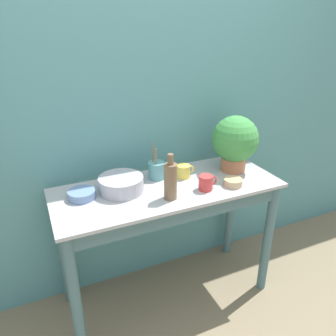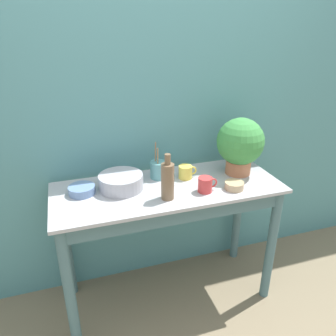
{
  "view_description": "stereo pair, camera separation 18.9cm",
  "coord_description": "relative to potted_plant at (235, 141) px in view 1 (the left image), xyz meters",
  "views": [
    {
      "loc": [
        -0.71,
        -1.31,
        1.74
      ],
      "look_at": [
        0.0,
        0.27,
        0.96
      ],
      "focal_mm": 35.0,
      "sensor_mm": 36.0,
      "label": 1
    },
    {
      "loc": [
        -0.53,
        -1.38,
        1.74
      ],
      "look_at": [
        0.0,
        0.27,
        0.96
      ],
      "focal_mm": 35.0,
      "sensor_mm": 36.0,
      "label": 2
    }
  ],
  "objects": [
    {
      "name": "ground_plane",
      "position": [
        -0.49,
        -0.31,
        -1.04
      ],
      "size": [
        12.0,
        12.0,
        0.0
      ],
      "primitive_type": "plane",
      "color": "#7F7056"
    },
    {
      "name": "wall_back",
      "position": [
        -0.49,
        0.28,
        0.16
      ],
      "size": [
        6.0,
        0.05,
        2.4
      ],
      "color": "teal",
      "rests_on": "ground_plane"
    },
    {
      "name": "counter_table",
      "position": [
        -0.49,
        -0.06,
        -0.39
      ],
      "size": [
        1.36,
        0.54,
        0.84
      ],
      "color": "slate",
      "rests_on": "ground_plane"
    },
    {
      "name": "potted_plant",
      "position": [
        0.0,
        0.0,
        0.0
      ],
      "size": [
        0.3,
        0.3,
        0.36
      ],
      "color": "#B7704C",
      "rests_on": "counter_table"
    },
    {
      "name": "bowl_wash_large",
      "position": [
        -0.76,
        0.02,
        -0.16
      ],
      "size": [
        0.26,
        0.26,
        0.09
      ],
      "color": "#A8A8B2",
      "rests_on": "counter_table"
    },
    {
      "name": "bottle_tall",
      "position": [
        -0.53,
        -0.18,
        -0.09
      ],
      "size": [
        0.07,
        0.07,
        0.26
      ],
      "color": "brown",
      "rests_on": "counter_table"
    },
    {
      "name": "mug_yellow",
      "position": [
        -0.35,
        0.03,
        -0.16
      ],
      "size": [
        0.12,
        0.08,
        0.08
      ],
      "color": "#E5CC4C",
      "rests_on": "counter_table"
    },
    {
      "name": "mug_red",
      "position": [
        -0.3,
        -0.17,
        -0.16
      ],
      "size": [
        0.12,
        0.08,
        0.09
      ],
      "color": "#C63838",
      "rests_on": "counter_table"
    },
    {
      "name": "bowl_small_tan",
      "position": [
        -0.13,
        -0.19,
        -0.18
      ],
      "size": [
        0.11,
        0.11,
        0.04
      ],
      "color": "tan",
      "rests_on": "counter_table"
    },
    {
      "name": "bowl_small_blue",
      "position": [
        -0.98,
        0.03,
        -0.18
      ],
      "size": [
        0.15,
        0.15,
        0.05
      ],
      "color": "#6684B2",
      "rests_on": "counter_table"
    },
    {
      "name": "utensil_cup",
      "position": [
        -0.5,
        0.09,
        -0.15
      ],
      "size": [
        0.1,
        0.1,
        0.23
      ],
      "color": "#569399",
      "rests_on": "counter_table"
    }
  ]
}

